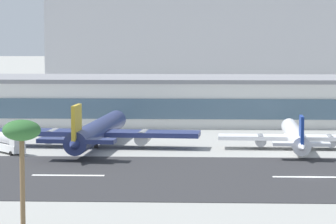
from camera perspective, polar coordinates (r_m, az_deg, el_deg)
The scene contains 10 objects.
ground_plane at distance 141.19m, azimuth 9.57°, elevation -4.34°, with size 1400.00×1400.00×0.00m, color #9E9E99.
runway_strip at distance 141.05m, azimuth 9.58°, elevation -4.33°, with size 800.00×43.01×0.08m, color #2D2D30.
runway_centreline_dash_3 at distance 141.68m, azimuth -6.70°, elevation -4.23°, with size 12.00×1.20×0.01m, color white.
runway_centreline_dash_4 at distance 141.00m, azimuth 9.45°, elevation -4.31°, with size 12.00×1.20×0.01m, color white.
terminal_building at distance 222.06m, azimuth 1.90°, elevation 0.82°, with size 207.80×30.20×12.02m.
distant_hotel_block at distance 365.58m, azimuth 2.99°, elevation 4.73°, with size 140.03×25.65×39.26m, color #BCBCC1.
airliner_gold_tail_gate_0 at distance 174.48m, azimuth -4.82°, elevation -1.33°, with size 42.51×49.80×10.39m.
airliner_navy_tail_gate_1 at distance 173.53m, azimuth 8.53°, elevation -1.64°, with size 31.23×39.52×8.24m.
service_fuel_truck_1 at distance 169.00m, azimuth -10.57°, elevation -2.06°, with size 7.55×8.11×3.95m.
palm_tree_0 at distance 102.67m, azimuth -9.77°, elevation -1.46°, with size 4.58×4.58×13.25m.
Camera 1 is at (-17.68, -138.08, 23.60)m, focal length 91.08 mm.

